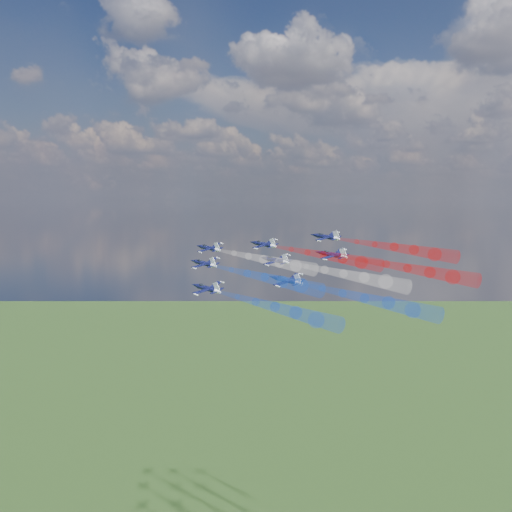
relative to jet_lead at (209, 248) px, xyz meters
The scene contains 16 objects.
jet_lead is the anchor object (origin of this frame).
trail_lead 22.53m from the jet_lead, 11.20° to the right, with size 3.66×35.35×3.66m, color white, non-canonical shape.
jet_inner_left 16.86m from the jet_lead, 56.36° to the right, with size 8.79×10.99×2.93m, color black, non-canonical shape.
trail_inner_left 36.45m from the jet_lead, 30.23° to the right, with size 3.66×35.35×3.66m, color blue, non-canonical shape.
jet_inner_right 16.28m from the jet_lead, 26.38° to the left, with size 8.79×10.99×2.93m, color black, non-canonical shape.
trail_inner_right 36.69m from the jet_lead, ahead, with size 3.66×35.35×3.66m, color red, non-canonical shape.
jet_outer_left 34.37m from the jet_lead, 52.86° to the right, with size 8.79×10.99×2.93m, color black, non-canonical shape.
trail_outer_left 53.32m from the jet_lead, 36.36° to the right, with size 3.66×35.35×3.66m, color blue, non-canonical shape.
jet_center_third 26.30m from the jet_lead, ahead, with size 8.79×10.99×2.93m, color black, non-canonical shape.
trail_center_third 48.83m from the jet_lead, 10.48° to the right, with size 3.66×35.35×3.66m, color white, non-canonical shape.
jet_outer_right 34.42m from the jet_lead, 25.19° to the left, with size 8.79×10.99×2.93m, color black, non-canonical shape.
trail_outer_right 54.01m from the jet_lead, 10.90° to the left, with size 3.66×35.35×3.66m, color red, non-canonical shape.
jet_rear_left 41.07m from the jet_lead, 24.99° to the right, with size 8.79×10.99×2.93m, color black, non-canonical shape.
trail_rear_left 63.17m from the jet_lead, 20.10° to the right, with size 3.66×35.35×3.66m, color blue, non-canonical shape.
jet_rear_right 39.12m from the jet_lead, ahead, with size 8.79×10.99×2.93m, color black, non-canonical shape.
trail_rear_right 61.13m from the jet_lead, ahead, with size 3.66×35.35×3.66m, color red, non-canonical shape.
Camera 1 is at (89.22, -125.36, 163.99)m, focal length 43.32 mm.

